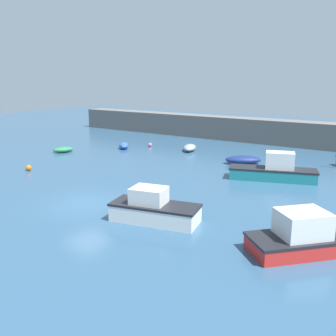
# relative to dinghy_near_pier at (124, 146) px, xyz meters

# --- Properties ---
(ground_plane) EXTENTS (120.00, 120.00, 0.20)m
(ground_plane) POSITION_rel_dinghy_near_pier_xyz_m (10.23, -15.02, -0.43)
(ground_plane) COLOR #2D5170
(harbor_breakwater) EXTENTS (53.76, 2.74, 2.76)m
(harbor_breakwater) POSITION_rel_dinghy_near_pier_xyz_m (10.23, 12.21, 1.05)
(harbor_breakwater) COLOR #66605B
(harbor_breakwater) RESTS_ON ground_plane
(dinghy_near_pier) EXTENTS (1.97, 2.07, 0.67)m
(dinghy_near_pier) POSITION_rel_dinghy_near_pier_xyz_m (0.00, 0.00, 0.00)
(dinghy_near_pier) COLOR #2D56B7
(dinghy_near_pier) RESTS_ON ground_plane
(rowboat_blue_near) EXTENTS (3.40, 2.89, 0.74)m
(rowboat_blue_near) POSITION_rel_dinghy_near_pier_xyz_m (13.53, 0.37, 0.04)
(rowboat_blue_near) COLOR navy
(rowboat_blue_near) RESTS_ON ground_plane
(cabin_cruiser_white) EXTENTS (6.51, 3.79, 2.11)m
(cabin_cruiser_white) POSITION_rel_dinghy_near_pier_xyz_m (17.60, -3.30, 0.37)
(cabin_cruiser_white) COLOR teal
(cabin_cruiser_white) RESTS_ON ground_plane
(motorboat_with_cabin) EXTENTS (4.93, 2.86, 1.81)m
(motorboat_with_cabin) POSITION_rel_dinghy_near_pier_xyz_m (15.24, -15.00, 0.35)
(motorboat_with_cabin) COLOR white
(motorboat_with_cabin) RESTS_ON ground_plane
(fishing_dinghy_green) EXTENTS (1.82, 2.31, 0.58)m
(fishing_dinghy_green) POSITION_rel_dinghy_near_pier_xyz_m (-3.67, -5.10, -0.04)
(fishing_dinghy_green) COLOR #287A4C
(fishing_dinghy_green) RESTS_ON ground_plane
(open_tender_yellow) EXTENTS (2.24, 2.98, 0.66)m
(open_tender_yellow) POSITION_rel_dinghy_near_pier_xyz_m (6.44, 2.97, -0.00)
(open_tender_yellow) COLOR gray
(open_tender_yellow) RESTS_ON ground_plane
(motorboat_grey_hull) EXTENTS (5.05, 5.27, 1.85)m
(motorboat_grey_hull) POSITION_rel_dinghy_near_pier_xyz_m (22.77, -14.06, 0.34)
(motorboat_grey_hull) COLOR red
(motorboat_grey_hull) RESTS_ON ground_plane
(mooring_buoy_orange) EXTENTS (0.47, 0.47, 0.47)m
(mooring_buoy_orange) POSITION_rel_dinghy_near_pier_xyz_m (0.18, -11.90, -0.10)
(mooring_buoy_orange) COLOR orange
(mooring_buoy_orange) RESTS_ON ground_plane
(mooring_buoy_pink) EXTENTS (0.42, 0.42, 0.42)m
(mooring_buoy_pink) POSITION_rel_dinghy_near_pier_xyz_m (1.56, 2.58, -0.12)
(mooring_buoy_pink) COLOR #EA668C
(mooring_buoy_pink) RESTS_ON ground_plane
(mooring_buoy_red) EXTENTS (0.40, 0.40, 0.40)m
(mooring_buoy_red) POSITION_rel_dinghy_near_pier_xyz_m (11.96, -12.58, -0.13)
(mooring_buoy_red) COLOR red
(mooring_buoy_red) RESTS_ON ground_plane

